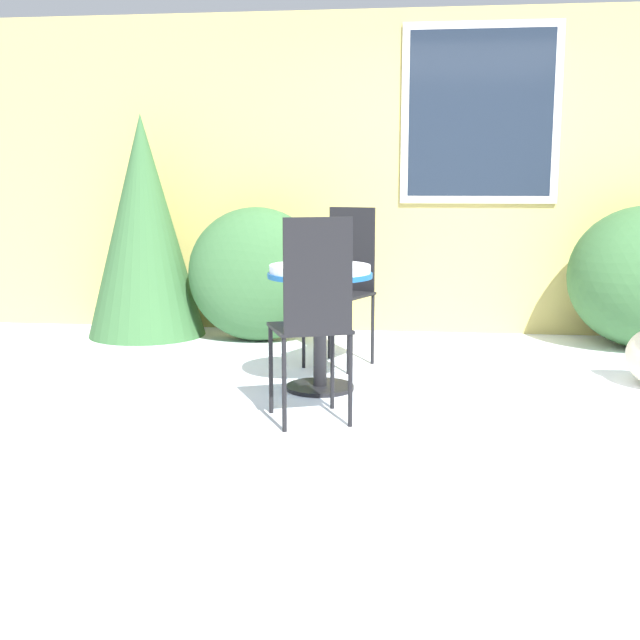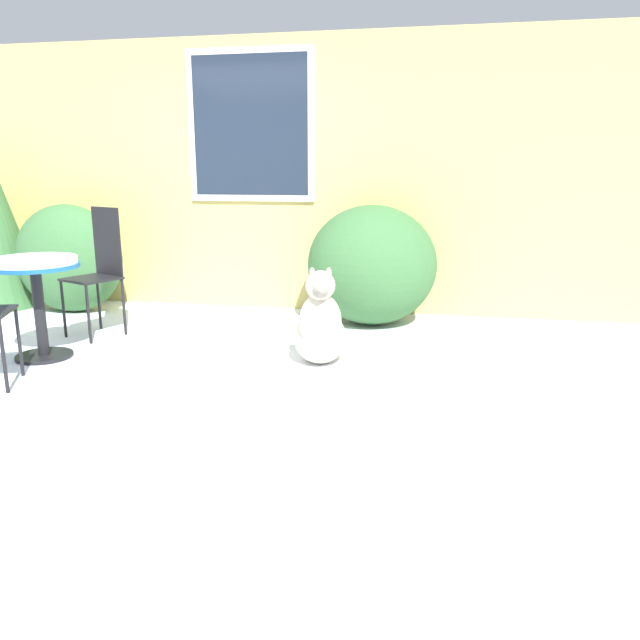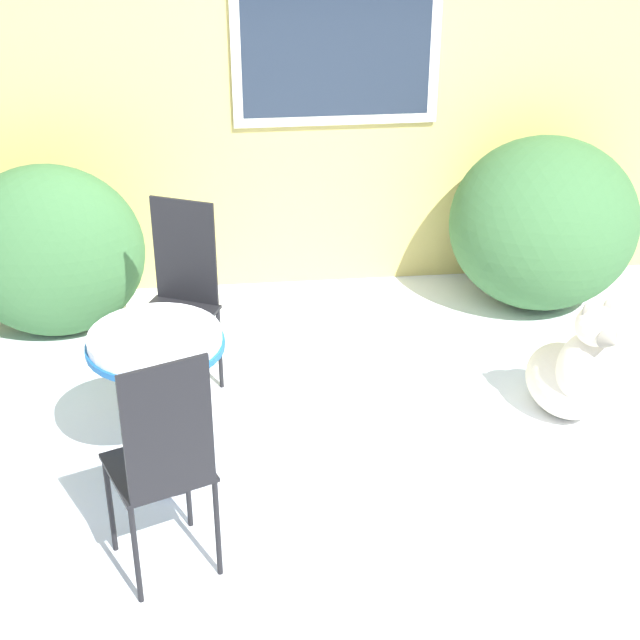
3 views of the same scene
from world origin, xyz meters
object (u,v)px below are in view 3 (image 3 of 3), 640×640
at_px(patio_table, 157,365).
at_px(patio_chair_far_side, 163,460).
at_px(patio_chair_near_table, 179,295).
at_px(dog, 573,373).

xyz_separation_m(patio_table, patio_chair_far_side, (0.05, -0.72, -0.01)).
distance_m(patio_chair_near_table, dog, 2.10).
xyz_separation_m(patio_chair_far_side, dog, (2.05, 0.97, -0.32)).
relative_size(patio_table, patio_chair_near_table, 0.71).
bearing_deg(patio_table, patio_chair_far_side, -86.01).
xyz_separation_m(patio_table, patio_chair_near_table, (0.08, 0.73, -0.01)).
relative_size(patio_chair_near_table, patio_chair_far_side, 1.00).
bearing_deg(patio_chair_far_side, dog, -175.97).
distance_m(patio_chair_far_side, dog, 2.29).
distance_m(patio_table, patio_chair_far_side, 0.72).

